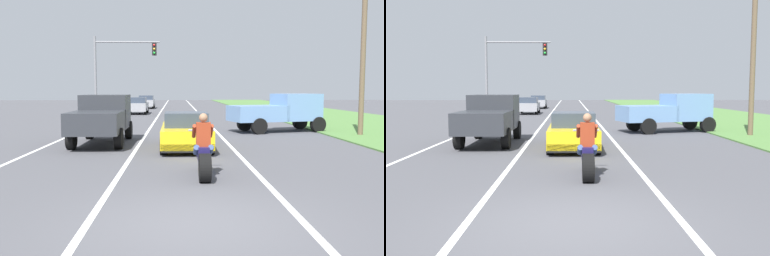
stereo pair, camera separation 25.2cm
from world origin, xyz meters
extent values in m
plane|color=#4C4C51|center=(0.00, 0.00, 0.00)|extent=(160.00, 160.00, 0.00)
cube|color=white|center=(-5.40, 20.00, 0.00)|extent=(0.14, 120.00, 0.01)
cube|color=white|center=(1.80, 20.00, 0.00)|extent=(0.14, 120.00, 0.01)
cube|color=white|center=(-1.80, 20.00, 0.00)|extent=(0.14, 120.00, 0.01)
cube|color=#517F3D|center=(11.92, 20.00, 0.03)|extent=(10.00, 120.00, 0.06)
cylinder|color=black|center=(0.36, 3.09, 0.35)|extent=(0.28, 0.69, 0.69)
cylinder|color=black|center=(0.36, 4.64, 0.31)|extent=(0.12, 0.63, 0.63)
cube|color=#1E194C|center=(0.36, 3.91, 0.61)|extent=(0.28, 1.10, 0.36)
cylinder|color=#B2B2B7|center=(0.36, 4.56, 0.68)|extent=(0.08, 0.36, 0.73)
cylinder|color=#A5A5AA|center=(0.36, 4.54, 1.11)|extent=(0.70, 0.05, 0.05)
cube|color=#993319|center=(0.36, 3.68, 1.09)|extent=(0.36, 0.24, 0.60)
sphere|color=#9E7051|center=(0.36, 3.68, 1.51)|extent=(0.22, 0.22, 0.22)
cylinder|color=#384C7A|center=(0.18, 3.71, 0.69)|extent=(0.14, 0.47, 0.32)
cylinder|color=#993319|center=(0.14, 3.98, 1.14)|extent=(0.10, 0.51, 0.40)
cylinder|color=#384C7A|center=(0.54, 3.71, 0.69)|extent=(0.14, 0.47, 0.32)
cylinder|color=#993319|center=(0.58, 3.98, 1.14)|extent=(0.10, 0.51, 0.40)
cube|color=yellow|center=(0.05, 8.97, 0.53)|extent=(1.80, 4.30, 0.64)
cube|color=#333D4C|center=(0.05, 8.77, 1.11)|extent=(1.56, 1.70, 0.52)
cube|color=black|center=(0.05, 6.92, 0.29)|extent=(1.76, 0.20, 0.28)
cylinder|color=black|center=(-0.75, 10.57, 0.32)|extent=(0.24, 0.64, 0.64)
cylinder|color=black|center=(0.85, 10.57, 0.32)|extent=(0.24, 0.64, 0.64)
cylinder|color=black|center=(-0.75, 7.37, 0.32)|extent=(0.24, 0.64, 0.64)
cylinder|color=black|center=(0.85, 7.37, 0.32)|extent=(0.24, 0.64, 0.64)
cube|color=#2D3035|center=(-3.32, 11.37, 1.28)|extent=(1.90, 2.10, 1.40)
cube|color=#333D4C|center=(-3.32, 11.72, 1.67)|extent=(1.67, 0.29, 0.57)
cube|color=#2D3035|center=(-3.32, 9.12, 0.98)|extent=(1.90, 2.70, 0.80)
cylinder|color=black|center=(-4.19, 12.17, 0.40)|extent=(0.28, 0.80, 0.80)
cylinder|color=black|center=(-2.45, 12.17, 0.40)|extent=(0.28, 0.80, 0.80)
cylinder|color=black|center=(-4.19, 8.82, 0.40)|extent=(0.28, 0.80, 0.80)
cylinder|color=black|center=(-2.45, 8.82, 0.40)|extent=(0.28, 0.80, 0.80)
cube|color=#6B93C6|center=(6.03, 15.33, 1.28)|extent=(2.52, 2.38, 1.40)
cube|color=#333D4C|center=(6.36, 15.42, 1.67)|extent=(0.71, 1.69, 0.57)
cube|color=#6B93C6|center=(3.85, 14.75, 0.98)|extent=(3.10, 2.53, 0.80)
cylinder|color=black|center=(6.57, 16.38, 0.40)|extent=(0.85, 0.48, 0.80)
cylinder|color=black|center=(7.02, 14.70, 0.40)|extent=(0.85, 0.48, 0.80)
cylinder|color=black|center=(3.34, 15.51, 0.40)|extent=(0.85, 0.48, 0.80)
cylinder|color=black|center=(3.79, 13.83, 0.40)|extent=(0.85, 0.48, 0.80)
cylinder|color=gray|center=(-6.12, 24.18, 3.00)|extent=(0.18, 0.18, 6.00)
cylinder|color=gray|center=(-3.79, 24.18, 5.60)|extent=(4.66, 0.12, 0.12)
cube|color=black|center=(-1.86, 24.18, 5.10)|extent=(0.32, 0.24, 0.90)
sphere|color=red|center=(-1.86, 24.04, 5.38)|extent=(0.16, 0.16, 0.16)
sphere|color=orange|center=(-1.86, 24.04, 5.10)|extent=(0.16, 0.16, 0.16)
sphere|color=green|center=(-1.86, 24.04, 4.82)|extent=(0.16, 0.16, 0.16)
cylinder|color=brown|center=(8.46, 12.90, 3.95)|extent=(0.24, 0.24, 7.91)
cube|color=#99999E|center=(-3.77, 31.49, 0.65)|extent=(1.76, 4.00, 0.70)
cube|color=#333D4C|center=(-3.77, 31.29, 1.25)|extent=(1.56, 2.00, 0.50)
cylinder|color=black|center=(-4.57, 32.89, 0.30)|extent=(0.20, 0.60, 0.60)
cylinder|color=black|center=(-2.97, 32.89, 0.30)|extent=(0.20, 0.60, 0.60)
cylinder|color=black|center=(-4.57, 30.09, 0.30)|extent=(0.20, 0.60, 0.60)
cylinder|color=black|center=(-2.97, 30.09, 0.30)|extent=(0.20, 0.60, 0.60)
cube|color=#99999E|center=(-3.72, 42.59, 0.65)|extent=(1.76, 4.00, 0.70)
cube|color=#333D4C|center=(-3.72, 42.39, 1.25)|extent=(1.56, 2.00, 0.50)
cylinder|color=black|center=(-4.52, 43.99, 0.30)|extent=(0.20, 0.60, 0.60)
cylinder|color=black|center=(-2.92, 43.99, 0.30)|extent=(0.20, 0.60, 0.60)
cylinder|color=black|center=(-4.52, 41.19, 0.30)|extent=(0.20, 0.60, 0.60)
cylinder|color=black|center=(-2.92, 41.19, 0.30)|extent=(0.20, 0.60, 0.60)
camera|label=1|loc=(-0.33, -6.87, 2.22)|focal=39.70mm
camera|label=2|loc=(-0.08, -6.88, 2.22)|focal=39.70mm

